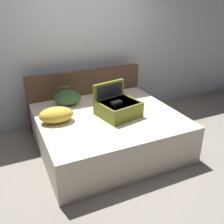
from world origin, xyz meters
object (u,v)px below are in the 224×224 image
object	(u,v)px
hard_case_large	(118,107)
duffel_bag	(67,97)
pillow_near_headboard	(56,115)
bed	(108,131)

from	to	relation	value
hard_case_large	duffel_bag	size ratio (longest dim) A/B	1.38
hard_case_large	duffel_bag	bearing A→B (deg)	117.82
duffel_bag	pillow_near_headboard	size ratio (longest dim) A/B	0.98
hard_case_large	duffel_bag	xyz separation A→B (m)	(-0.55, 0.66, 0.00)
bed	duffel_bag	xyz separation A→B (m)	(-0.44, 0.58, 0.41)
bed	pillow_near_headboard	distance (m)	0.83
hard_case_large	pillow_near_headboard	size ratio (longest dim) A/B	1.35
hard_case_large	bed	bearing A→B (deg)	135.82
hard_case_large	duffel_bag	world-z (taller)	hard_case_large
bed	duffel_bag	bearing A→B (deg)	126.74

